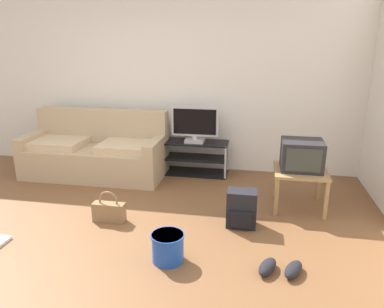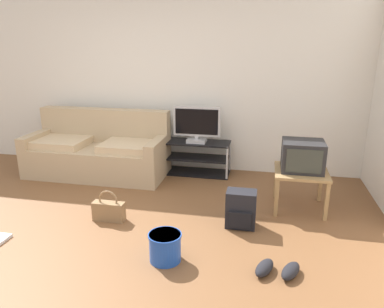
% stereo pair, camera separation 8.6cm
% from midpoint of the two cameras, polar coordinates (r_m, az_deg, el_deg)
% --- Properties ---
extents(ground_plane, '(9.00, 9.80, 0.02)m').
position_cam_midpoint_polar(ground_plane, '(3.64, -17.24, -13.69)').
color(ground_plane, brown).
extents(wall_back, '(9.00, 0.10, 2.70)m').
position_cam_midpoint_polar(wall_back, '(5.42, -5.96, 12.22)').
color(wall_back, silver).
rests_on(wall_back, ground_plane).
extents(couch, '(1.93, 0.83, 0.89)m').
position_cam_midpoint_polar(couch, '(5.30, -13.97, 0.39)').
color(couch, tan).
rests_on(couch, ground_plane).
extents(tv_stand, '(0.93, 0.39, 0.47)m').
position_cam_midpoint_polar(tv_stand, '(5.17, 1.25, -0.57)').
color(tv_stand, black).
rests_on(tv_stand, ground_plane).
extents(flat_tv, '(0.65, 0.22, 0.50)m').
position_cam_midpoint_polar(flat_tv, '(5.02, 1.24, 4.58)').
color(flat_tv, '#B2B2B7').
rests_on(flat_tv, tv_stand).
extents(side_table, '(0.57, 0.57, 0.45)m').
position_cam_midpoint_polar(side_table, '(4.22, 17.26, -3.29)').
color(side_table, '#9E7A4C').
rests_on(side_table, ground_plane).
extents(crt_tv, '(0.45, 0.40, 0.33)m').
position_cam_midpoint_polar(crt_tv, '(4.17, 17.51, -0.27)').
color(crt_tv, '#232326').
rests_on(crt_tv, side_table).
extents(backpack, '(0.30, 0.27, 0.38)m').
position_cam_midpoint_polar(backpack, '(3.76, 8.34, -8.56)').
color(backpack, black).
rests_on(backpack, ground_plane).
extents(handbag, '(0.34, 0.11, 0.34)m').
position_cam_midpoint_polar(handbag, '(3.96, -12.30, -8.60)').
color(handbag, olive).
rests_on(handbag, ground_plane).
extents(cleaning_bucket, '(0.29, 0.29, 0.25)m').
position_cam_midpoint_polar(cleaning_bucket, '(3.22, -3.45, -14.23)').
color(cleaning_bucket, blue).
rests_on(cleaning_bucket, ground_plane).
extents(sneakers_pair, '(0.42, 0.29, 0.09)m').
position_cam_midpoint_polar(sneakers_pair, '(3.18, 14.04, -17.14)').
color(sneakers_pair, black).
rests_on(sneakers_pair, ground_plane).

